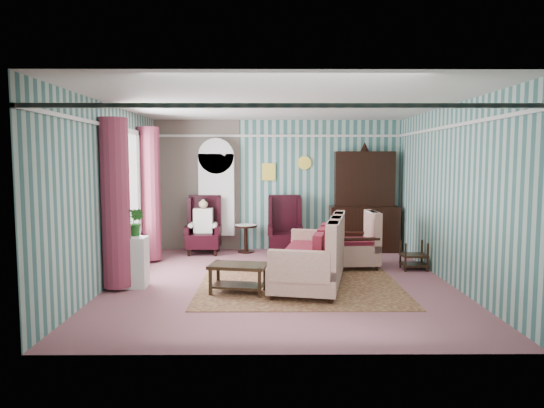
{
  "coord_description": "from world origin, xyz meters",
  "views": [
    {
      "loc": [
        -0.19,
        -7.86,
        2.01
      ],
      "look_at": [
        -0.14,
        0.6,
        1.24
      ],
      "focal_mm": 32.0,
      "sensor_mm": 36.0,
      "label": 1
    }
  ],
  "objects_px": {
    "sofa": "(310,251)",
    "seated_woman": "(203,227)",
    "floral_armchair": "(355,240)",
    "bookcase": "(217,200)",
    "wingback_right": "(285,225)",
    "dresser_hutch": "(364,198)",
    "plant_stand": "(130,262)",
    "round_side_table": "(246,239)",
    "wingback_left": "(203,225)",
    "coffee_table": "(238,279)",
    "nest_table": "(414,255)"
  },
  "relations": [
    {
      "from": "plant_stand",
      "to": "bookcase",
      "type": "bearing_deg",
      "value": 71.51
    },
    {
      "from": "wingback_left",
      "to": "round_side_table",
      "type": "relative_size",
      "value": 2.08
    },
    {
      "from": "seated_woman",
      "to": "floral_armchair",
      "type": "bearing_deg",
      "value": -24.49
    },
    {
      "from": "floral_armchair",
      "to": "plant_stand",
      "type": "bearing_deg",
      "value": 105.72
    },
    {
      "from": "sofa",
      "to": "floral_armchair",
      "type": "bearing_deg",
      "value": -25.56
    },
    {
      "from": "nest_table",
      "to": "floral_armchair",
      "type": "height_order",
      "value": "floral_armchair"
    },
    {
      "from": "wingback_right",
      "to": "round_side_table",
      "type": "distance_m",
      "value": 0.92
    },
    {
      "from": "bookcase",
      "to": "seated_woman",
      "type": "xyz_separation_m",
      "value": [
        -0.25,
        -0.39,
        -0.53
      ]
    },
    {
      "from": "nest_table",
      "to": "wingback_left",
      "type": "bearing_deg",
      "value": 159.15
    },
    {
      "from": "wingback_right",
      "to": "seated_woman",
      "type": "height_order",
      "value": "wingback_right"
    },
    {
      "from": "bookcase",
      "to": "sofa",
      "type": "xyz_separation_m",
      "value": [
        1.82,
        -3.02,
        -0.57
      ]
    },
    {
      "from": "plant_stand",
      "to": "sofa",
      "type": "relative_size",
      "value": 0.36
    },
    {
      "from": "plant_stand",
      "to": "sofa",
      "type": "distance_m",
      "value": 2.87
    },
    {
      "from": "plant_stand",
      "to": "coffee_table",
      "type": "relative_size",
      "value": 0.95
    },
    {
      "from": "dresser_hutch",
      "to": "wingback_left",
      "type": "bearing_deg",
      "value": -175.59
    },
    {
      "from": "bookcase",
      "to": "wingback_right",
      "type": "bearing_deg",
      "value": -14.57
    },
    {
      "from": "round_side_table",
      "to": "coffee_table",
      "type": "relative_size",
      "value": 0.71
    },
    {
      "from": "wingback_left",
      "to": "coffee_table",
      "type": "bearing_deg",
      "value": -73.2
    },
    {
      "from": "bookcase",
      "to": "floral_armchair",
      "type": "xyz_separation_m",
      "value": [
        2.77,
        -1.77,
        -0.6
      ]
    },
    {
      "from": "dresser_hutch",
      "to": "floral_armchair",
      "type": "bearing_deg",
      "value": -106.32
    },
    {
      "from": "bookcase",
      "to": "coffee_table",
      "type": "relative_size",
      "value": 2.65
    },
    {
      "from": "seated_woman",
      "to": "sofa",
      "type": "xyz_separation_m",
      "value": [
        2.07,
        -2.63,
        -0.04
      ]
    },
    {
      "from": "sofa",
      "to": "seated_woman",
      "type": "bearing_deg",
      "value": 49.95
    },
    {
      "from": "dresser_hutch",
      "to": "coffee_table",
      "type": "bearing_deg",
      "value": -127.09
    },
    {
      "from": "plant_stand",
      "to": "coffee_table",
      "type": "xyz_separation_m",
      "value": [
        1.74,
        -0.37,
        -0.18
      ]
    },
    {
      "from": "nest_table",
      "to": "coffee_table",
      "type": "height_order",
      "value": "nest_table"
    },
    {
      "from": "bookcase",
      "to": "round_side_table",
      "type": "xyz_separation_m",
      "value": [
        0.65,
        -0.24,
        -0.82
      ]
    },
    {
      "from": "dresser_hutch",
      "to": "seated_woman",
      "type": "distance_m",
      "value": 3.56
    },
    {
      "from": "wingback_right",
      "to": "round_side_table",
      "type": "relative_size",
      "value": 2.08
    },
    {
      "from": "coffee_table",
      "to": "round_side_table",
      "type": "bearing_deg",
      "value": 90.72
    },
    {
      "from": "seated_woman",
      "to": "round_side_table",
      "type": "bearing_deg",
      "value": 9.46
    },
    {
      "from": "dresser_hutch",
      "to": "plant_stand",
      "type": "xyz_separation_m",
      "value": [
        -4.3,
        -3.02,
        -0.78
      ]
    },
    {
      "from": "wingback_right",
      "to": "plant_stand",
      "type": "xyz_separation_m",
      "value": [
        -2.55,
        -2.75,
        -0.22
      ]
    },
    {
      "from": "seated_woman",
      "to": "bookcase",
      "type": "bearing_deg",
      "value": 57.34
    },
    {
      "from": "round_side_table",
      "to": "floral_armchair",
      "type": "relative_size",
      "value": 0.57
    },
    {
      "from": "bookcase",
      "to": "sofa",
      "type": "relative_size",
      "value": 1.0
    },
    {
      "from": "bookcase",
      "to": "round_side_table",
      "type": "height_order",
      "value": "bookcase"
    },
    {
      "from": "nest_table",
      "to": "wingback_right",
      "type": "bearing_deg",
      "value": 146.25
    },
    {
      "from": "round_side_table",
      "to": "sofa",
      "type": "distance_m",
      "value": 3.02
    },
    {
      "from": "coffee_table",
      "to": "bookcase",
      "type": "bearing_deg",
      "value": 101.15
    },
    {
      "from": "plant_stand",
      "to": "coffee_table",
      "type": "bearing_deg",
      "value": -11.86
    },
    {
      "from": "plant_stand",
      "to": "nest_table",
      "type": "bearing_deg",
      "value": 13.84
    },
    {
      "from": "coffee_table",
      "to": "wingback_left",
      "type": "bearing_deg",
      "value": 106.8
    },
    {
      "from": "dresser_hutch",
      "to": "sofa",
      "type": "distance_m",
      "value": 3.29
    },
    {
      "from": "bookcase",
      "to": "wingback_right",
      "type": "height_order",
      "value": "bookcase"
    },
    {
      "from": "wingback_right",
      "to": "coffee_table",
      "type": "relative_size",
      "value": 1.48
    },
    {
      "from": "wingback_left",
      "to": "coffee_table",
      "type": "distance_m",
      "value": 3.28
    },
    {
      "from": "bookcase",
      "to": "dresser_hutch",
      "type": "relative_size",
      "value": 0.95
    },
    {
      "from": "dresser_hutch",
      "to": "round_side_table",
      "type": "xyz_separation_m",
      "value": [
        -2.6,
        -0.12,
        -0.88
      ]
    },
    {
      "from": "coffee_table",
      "to": "seated_woman",
      "type": "bearing_deg",
      "value": 106.8
    }
  ]
}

